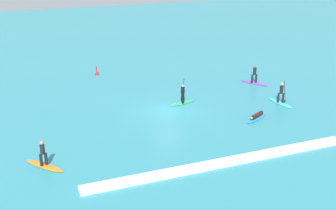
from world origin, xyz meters
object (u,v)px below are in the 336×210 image
(surfer_on_teal_board, at_px, (281,98))
(surfer_on_blue_board, at_px, (257,117))
(surfer_on_orange_board, at_px, (44,160))
(marker_buoy, at_px, (97,73))
(surfer_on_green_board, at_px, (183,98))
(surfer_on_purple_board, at_px, (254,78))

(surfer_on_teal_board, xyz_separation_m, surfer_on_blue_board, (-3.71, -2.15, -0.35))
(surfer_on_orange_board, xyz_separation_m, marker_buoy, (7.18, 17.83, -0.25))
(surfer_on_green_board, relative_size, marker_buoy, 2.56)
(surfer_on_blue_board, relative_size, surfer_on_green_board, 1.05)
(surfer_on_blue_board, bearing_deg, surfer_on_purple_board, -148.69)
(surfer_on_blue_board, height_order, surfer_on_orange_board, surfer_on_orange_board)
(surfer_on_orange_board, bearing_deg, surfer_on_purple_board, -104.13)
(marker_buoy, bearing_deg, surfer_on_orange_board, -111.94)
(surfer_on_purple_board, distance_m, surfer_on_orange_board, 22.91)
(surfer_on_purple_board, bearing_deg, marker_buoy, 29.14)
(surfer_on_teal_board, relative_size, surfer_on_green_board, 1.15)
(surfer_on_green_board, distance_m, marker_buoy, 11.95)
(surfer_on_blue_board, distance_m, surfer_on_purple_board, 8.94)
(surfer_on_teal_board, xyz_separation_m, surfer_on_purple_board, (0.83, 5.55, -0.00))
(surfer_on_teal_board, bearing_deg, surfer_on_green_board, -116.70)
(surfer_on_orange_board, xyz_separation_m, surfer_on_green_board, (12.23, 7.00, 0.03))
(surfer_on_purple_board, bearing_deg, surfer_on_orange_board, 85.03)
(surfer_on_blue_board, xyz_separation_m, surfer_on_green_board, (-4.06, 5.18, 0.29))
(surfer_on_purple_board, bearing_deg, surfer_on_teal_board, 142.01)
(marker_buoy, bearing_deg, surfer_on_blue_board, -60.35)
(surfer_on_teal_board, bearing_deg, surfer_on_orange_board, -84.20)
(surfer_on_purple_board, xyz_separation_m, surfer_on_green_board, (-8.60, -2.51, -0.05))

